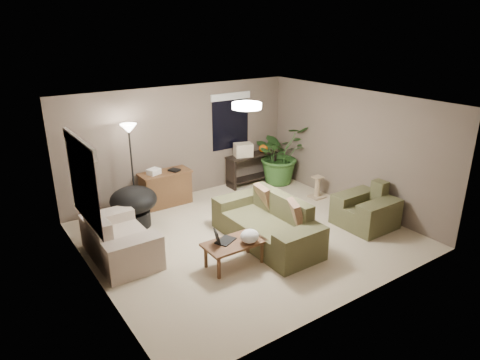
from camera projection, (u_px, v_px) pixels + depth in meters
room_shell at (246, 173)px, 7.58m from camera, size 5.50×5.50×5.50m
main_sofa at (268, 226)px, 7.71m from camera, size 0.95×2.20×0.85m
throw_pillows at (279, 205)px, 7.73m from camera, size 0.40×1.39×0.47m
loveseat at (119, 242)px, 7.16m from camera, size 0.90×1.60×0.85m
armchair at (366, 211)px, 8.33m from camera, size 0.95×1.00×0.85m
coffee_table at (234, 245)px, 6.93m from camera, size 1.00×0.55×0.42m
laptop at (222, 239)px, 6.88m from camera, size 0.42×0.35×0.24m
plastic_bag at (250, 236)px, 6.86m from camera, size 0.31×0.28×0.22m
desk at (166, 188)px, 9.26m from camera, size 1.10×0.50×0.75m
desk_papers at (158, 171)px, 9.02m from camera, size 0.73×0.32×0.12m
console_table at (252, 167)px, 10.46m from camera, size 1.30×0.40×0.75m
pumpkin at (263, 148)px, 10.50m from camera, size 0.23×0.23×0.18m
cardboard_box at (243, 150)px, 10.16m from camera, size 0.49×0.42×0.31m
papasan_chair at (134, 204)px, 8.24m from camera, size 1.16×1.16×0.80m
floor_lamp at (130, 140)px, 8.36m from camera, size 0.32×0.32×1.91m
ceiling_fixture at (247, 106)px, 7.17m from camera, size 0.50×0.50×0.10m
houseplant at (280, 160)px, 10.49m from camera, size 1.32×1.47×1.14m
cat_scratching_post at (317, 188)px, 9.69m from camera, size 0.32×0.32×0.50m
window_left at (81, 168)px, 6.18m from camera, size 0.05×1.56×1.33m
window_back at (231, 112)px, 10.00m from camera, size 1.06×0.05×1.33m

